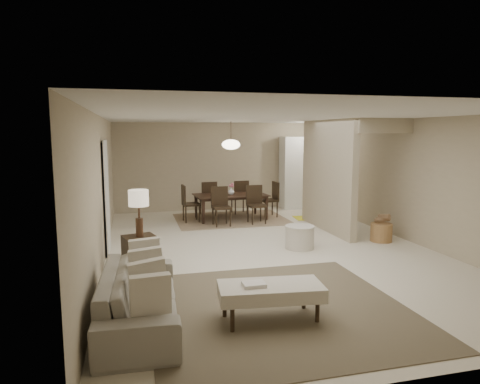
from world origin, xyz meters
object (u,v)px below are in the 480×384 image
object	(u,v)px
side_table	(140,253)
dining_table	(231,207)
ottoman_bench	(271,292)
sofa	(140,297)
round_pouf	(300,237)
pantry_cabinet	(301,173)
wicker_basket	(381,232)

from	to	relation	value
side_table	dining_table	world-z (taller)	dining_table
ottoman_bench	dining_table	distance (m)	6.02
sofa	round_pouf	bearing A→B (deg)	-46.76
pantry_cabinet	wicker_basket	distance (m)	4.24
round_pouf	pantry_cabinet	bearing A→B (deg)	67.62
pantry_cabinet	ottoman_bench	distance (m)	7.90
pantry_cabinet	side_table	xyz separation A→B (m)	(-4.75, -4.80, -0.78)
side_table	pantry_cabinet	bearing A→B (deg)	45.31
sofa	pantry_cabinet	bearing A→B (deg)	-32.21
ottoman_bench	side_table	world-z (taller)	side_table
ottoman_bench	side_table	xyz separation A→B (m)	(-1.45, 2.35, -0.08)
round_pouf	wicker_basket	xyz separation A→B (m)	(1.83, 0.10, -0.03)
round_pouf	dining_table	distance (m)	3.13
side_table	sofa	bearing A→B (deg)	-91.40
sofa	dining_table	distance (m)	6.14
sofa	side_table	size ratio (longest dim) A/B	3.95
ottoman_bench	dining_table	size ratio (longest dim) A/B	0.70
pantry_cabinet	round_pouf	bearing A→B (deg)	-112.38
ottoman_bench	dining_table	world-z (taller)	dining_table
pantry_cabinet	sofa	world-z (taller)	pantry_cabinet
pantry_cabinet	dining_table	distance (m)	2.77
ottoman_bench	wicker_basket	distance (m)	4.52
side_table	round_pouf	distance (m)	3.05
sofa	side_table	distance (m)	2.05
sofa	dining_table	xyz separation A→B (m)	(2.40, 5.65, 0.01)
round_pouf	dining_table	xyz separation A→B (m)	(-0.65, 3.06, 0.10)
sofa	wicker_basket	world-z (taller)	sofa
round_pouf	ottoman_bench	bearing A→B (deg)	-118.12
sofa	ottoman_bench	world-z (taller)	sofa
sofa	side_table	xyz separation A→B (m)	(0.05, 2.05, -0.04)
ottoman_bench	round_pouf	distance (m)	3.29
side_table	wicker_basket	world-z (taller)	side_table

